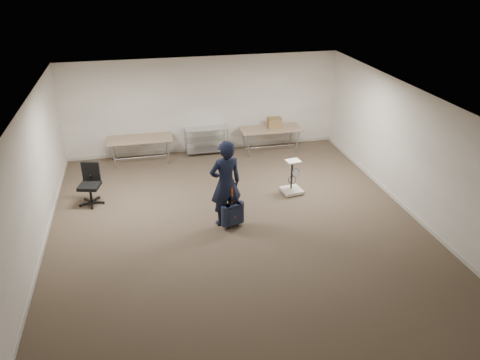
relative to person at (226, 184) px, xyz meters
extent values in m
plane|color=#473A2B|center=(0.20, -0.14, -0.97)|extent=(9.00, 9.00, 0.00)
plane|color=beige|center=(0.20, 4.36, 0.43)|extent=(8.00, 0.00, 8.00)
plane|color=beige|center=(0.20, -4.64, 0.43)|extent=(8.00, 0.00, 8.00)
plane|color=beige|center=(-3.80, -0.14, 0.43)|extent=(0.00, 9.00, 9.00)
plane|color=beige|center=(4.20, -0.14, 0.43)|extent=(0.00, 9.00, 9.00)
plane|color=silver|center=(0.20, -0.14, 1.83)|extent=(8.00, 8.00, 0.00)
cube|color=beige|center=(0.20, 4.35, -0.92)|extent=(8.00, 0.02, 0.10)
cube|color=beige|center=(-3.79, -0.14, -0.92)|extent=(0.02, 9.00, 0.10)
cube|color=beige|center=(4.19, -0.14, -0.92)|extent=(0.02, 9.00, 0.10)
cube|color=#987D5D|center=(-1.70, 3.81, -0.26)|extent=(1.80, 0.75, 0.03)
cylinder|color=#92949A|center=(-1.70, 3.81, -0.82)|extent=(1.50, 0.02, 0.02)
cylinder|color=#92949A|center=(-2.45, 3.51, -0.63)|extent=(0.13, 0.04, 0.69)
cylinder|color=#92949A|center=(-0.95, 3.51, -0.63)|extent=(0.13, 0.04, 0.69)
cylinder|color=#92949A|center=(-2.45, 4.11, -0.63)|extent=(0.13, 0.04, 0.69)
cylinder|color=#92949A|center=(-0.95, 4.11, -0.63)|extent=(0.13, 0.04, 0.69)
cube|color=#987D5D|center=(2.10, 3.81, -0.26)|extent=(1.80, 0.75, 0.03)
cylinder|color=#92949A|center=(2.10, 3.81, -0.82)|extent=(1.50, 0.02, 0.02)
cylinder|color=#92949A|center=(1.35, 3.51, -0.63)|extent=(0.13, 0.04, 0.69)
cylinder|color=#92949A|center=(2.85, 3.51, -0.63)|extent=(0.13, 0.04, 0.69)
cylinder|color=#92949A|center=(1.35, 4.11, -0.63)|extent=(0.13, 0.04, 0.69)
cylinder|color=#92949A|center=(2.85, 4.11, -0.63)|extent=(0.13, 0.04, 0.69)
cylinder|color=silver|center=(-0.40, 3.84, -0.57)|extent=(0.02, 0.02, 0.80)
cylinder|color=silver|center=(0.80, 3.84, -0.57)|extent=(0.02, 0.02, 0.80)
cylinder|color=silver|center=(-0.40, 4.29, -0.57)|extent=(0.02, 0.02, 0.80)
cylinder|color=silver|center=(0.80, 4.29, -0.57)|extent=(0.02, 0.02, 0.80)
cube|color=silver|center=(0.20, 4.06, -0.87)|extent=(1.20, 0.45, 0.02)
cube|color=silver|center=(0.20, 4.06, -0.52)|extent=(1.20, 0.45, 0.02)
cube|color=silver|center=(0.20, 4.06, -0.19)|extent=(1.20, 0.45, 0.01)
imported|color=black|center=(0.00, 0.00, 0.00)|extent=(0.79, 0.59, 1.95)
cube|color=black|center=(0.11, -0.19, -0.65)|extent=(0.39, 0.29, 0.47)
cube|color=black|center=(0.11, -0.17, -0.90)|extent=(0.34, 0.22, 0.03)
cylinder|color=black|center=(0.01, -0.22, -0.94)|extent=(0.04, 0.07, 0.06)
cylinder|color=black|center=(0.22, -0.16, -0.94)|extent=(0.04, 0.07, 0.06)
torus|color=black|center=(0.11, -0.19, -0.39)|extent=(0.15, 0.06, 0.15)
cube|color=#E0420B|center=(0.11, -0.17, -0.21)|extent=(0.03, 0.01, 0.36)
cylinder|color=black|center=(-2.95, 1.57, -0.93)|extent=(0.60, 0.60, 0.09)
cylinder|color=black|center=(-2.95, 1.57, -0.72)|extent=(0.06, 0.06, 0.40)
cube|color=black|center=(-2.95, 1.57, -0.50)|extent=(0.56, 0.56, 0.08)
cube|color=black|center=(-2.90, 1.78, -0.22)|extent=(0.42, 0.17, 0.48)
cube|color=silver|center=(1.88, 1.09, -0.92)|extent=(0.53, 0.53, 0.08)
cylinder|color=black|center=(1.69, 0.90, -0.96)|extent=(0.06, 0.06, 0.04)
cylinder|color=black|center=(1.88, 1.13, -0.50)|extent=(0.05, 0.05, 0.75)
cube|color=silver|center=(1.88, 1.09, -0.13)|extent=(0.37, 0.33, 0.04)
torus|color=blue|center=(1.93, 1.01, -0.41)|extent=(0.25, 0.13, 0.23)
cube|color=#997E47|center=(2.22, 3.85, -0.10)|extent=(0.40, 0.30, 0.30)
camera|label=1|loc=(-1.65, -8.75, 4.42)|focal=35.00mm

